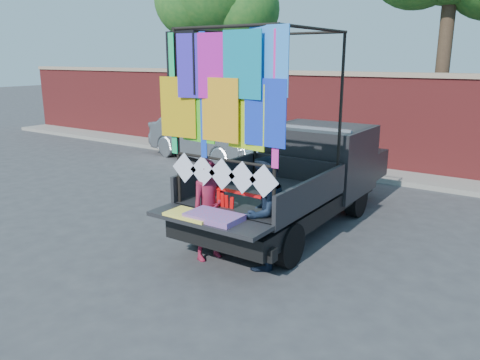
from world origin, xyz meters
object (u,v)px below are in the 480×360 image
Objects in this scene: pickup_truck at (306,174)px; man at (263,213)px; sedan at (209,137)px; woman at (209,210)px.

man is (0.50, -2.34, -0.03)m from pickup_truck.
sedan is 2.77× the size of woman.
sedan is at bearing 56.69° from woman.
sedan is 7.48m from man.
pickup_truck reaches higher than sedan.
pickup_truck is 3.48× the size of woman.
pickup_truck is 2.39m from man.
sedan is 7.06m from woman.
woman is at bearing -130.44° from sedan.
man reaches higher than woman.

